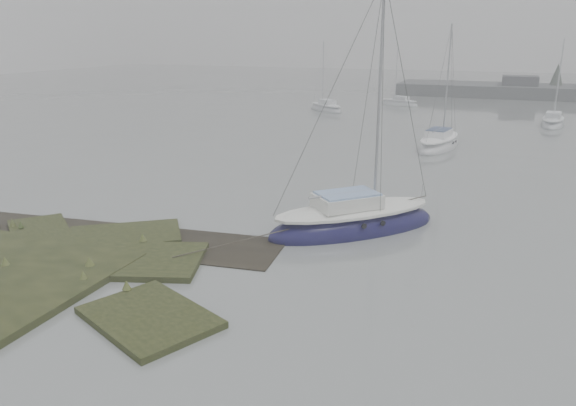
% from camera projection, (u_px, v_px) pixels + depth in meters
% --- Properties ---
extents(ground, '(160.00, 160.00, 0.00)m').
position_uv_depth(ground, '(379.00, 134.00, 42.14)').
color(ground, slate).
rests_on(ground, ground).
extents(sailboat_main, '(6.60, 6.52, 9.86)m').
position_uv_depth(sailboat_main, '(353.00, 223.00, 21.39)').
color(sailboat_main, '#0E0C37').
rests_on(sailboat_main, ground).
extents(sailboat_white, '(2.99, 6.25, 8.46)m').
position_uv_depth(sailboat_white, '(439.00, 144.00, 36.84)').
color(sailboat_white, silver).
rests_on(sailboat_white, ground).
extents(sailboat_far_a, '(4.87, 4.57, 7.10)m').
position_uv_depth(sailboat_far_a, '(326.00, 109.00, 54.82)').
color(sailboat_far_a, '#A7AAB1').
rests_on(sailboat_far_a, ground).
extents(sailboat_far_b, '(2.32, 5.42, 7.42)m').
position_uv_depth(sailboat_far_b, '(553.00, 123.00, 45.83)').
color(sailboat_far_b, '#A7ACB0').
rests_on(sailboat_far_b, ground).
extents(sailboat_far_c, '(4.59, 2.94, 6.16)m').
position_uv_depth(sailboat_far_c, '(399.00, 103.00, 59.13)').
color(sailboat_far_c, silver).
rests_on(sailboat_far_c, ground).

